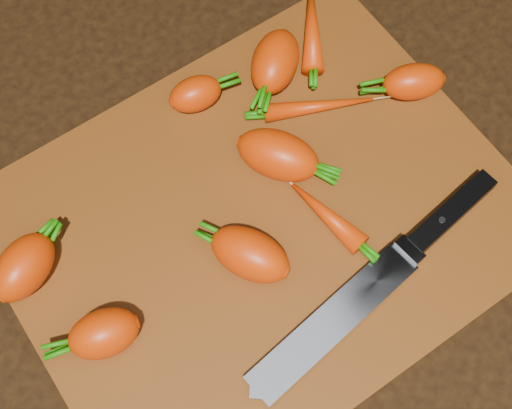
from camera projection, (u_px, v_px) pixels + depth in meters
ground at (261, 225)px, 0.74m from camera, size 2.00×2.00×0.01m
cutting_board at (262, 221)px, 0.73m from camera, size 0.50×0.40×0.01m
carrot_0 at (23, 267)px, 0.67m from camera, size 0.09×0.07×0.05m
carrot_1 at (104, 334)px, 0.65m from camera, size 0.08×0.06×0.04m
carrot_2 at (278, 155)px, 0.72m from camera, size 0.09×0.10×0.05m
carrot_3 at (250, 254)px, 0.68m from camera, size 0.08×0.09×0.05m
carrot_4 at (275, 62)px, 0.77m from camera, size 0.09×0.09×0.05m
carrot_5 at (195, 94)px, 0.76m from camera, size 0.06×0.05×0.04m
carrot_6 at (414, 82)px, 0.76m from camera, size 0.08×0.07×0.04m
carrot_7 at (312, 26)px, 0.80m from camera, size 0.09×0.11×0.03m
carrot_8 at (319, 106)px, 0.76m from camera, size 0.12×0.07×0.02m
carrot_9 at (326, 215)px, 0.71m from camera, size 0.04×0.10×0.02m
knife at (348, 308)px, 0.67m from camera, size 0.32×0.07×0.02m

